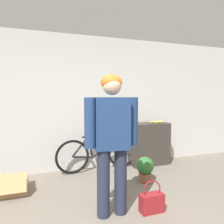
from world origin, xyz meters
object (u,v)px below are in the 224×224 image
banana (156,122)px  handbag (152,202)px  person (112,134)px  cardboard_box (12,185)px  potted_plant (145,168)px  bicycle (99,153)px

banana → handbag: size_ratio=0.82×
person → handbag: size_ratio=4.20×
person → cardboard_box: bearing=146.9°
banana → cardboard_box: bearing=-170.5°
handbag → cardboard_box: size_ratio=0.74×
person → cardboard_box: person is taller
banana → potted_plant: size_ratio=0.78×
handbag → banana: bearing=57.7°
bicycle → person: bearing=-103.2°
handbag → potted_plant: (0.38, 0.87, 0.11)m
cardboard_box → bicycle: bearing=18.0°
person → handbag: person is taller
banana → bicycle: bearing=178.7°
person → potted_plant: bearing=50.3°
handbag → potted_plant: potted_plant is taller
cardboard_box → potted_plant: size_ratio=1.28×
bicycle → cardboard_box: bearing=-164.7°
cardboard_box → potted_plant: bearing=-9.1°
person → handbag: bearing=-4.2°
bicycle → potted_plant: size_ratio=3.90×
person → bicycle: (0.29, 1.57, -0.66)m
bicycle → potted_plant: 1.00m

